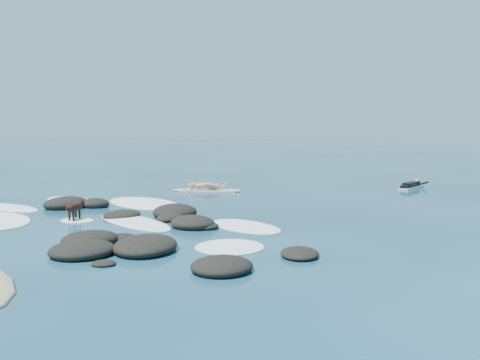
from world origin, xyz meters
The scene contains 6 objects.
ground centered at (0.00, 0.00, 0.00)m, with size 160.00×160.00×0.00m, color #0A2642.
reef_rocks centered at (1.21, -2.04, 0.11)m, with size 12.91×7.00×0.54m.
breaking_foam centered at (-1.58, -0.85, 0.01)m, with size 12.40×8.69×0.12m.
standing_surfer_rig centered at (-1.51, 6.45, 0.69)m, with size 2.87×1.61×1.74m.
paddling_surfer_rig centered at (5.92, 12.39, 0.14)m, with size 1.04×2.34×0.40m.
dog centered at (-0.77, -1.65, 0.43)m, with size 0.46×1.01×0.66m.
Camera 1 is at (11.92, -12.81, 2.92)m, focal length 40.00 mm.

